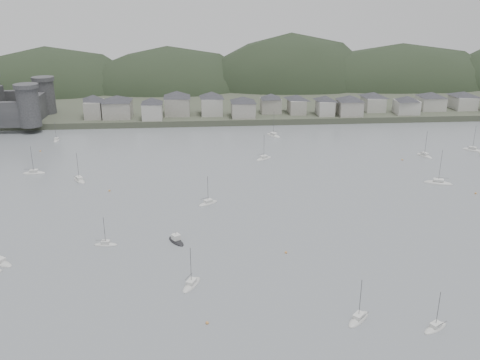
{
  "coord_description": "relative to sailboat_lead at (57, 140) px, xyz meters",
  "views": [
    {
      "loc": [
        -12.76,
        -81.46,
        62.94
      ],
      "look_at": [
        0.0,
        75.0,
        6.0
      ],
      "focal_mm": 38.89,
      "sensor_mm": 36.0,
      "label": 1
    }
  ],
  "objects": [
    {
      "name": "ground",
      "position": [
        76.69,
        -150.0,
        -0.18
      ],
      "size": [
        900.0,
        900.0,
        0.0
      ],
      "primitive_type": "plane",
      "color": "slate",
      "rests_on": "ground"
    },
    {
      "name": "far_shore_land",
      "position": [
        76.69,
        145.0,
        1.32
      ],
      "size": [
        900.0,
        250.0,
        3.0
      ],
      "primitive_type": "cube",
      "color": "#383D2D",
      "rests_on": "ground"
    },
    {
      "name": "forested_ridge",
      "position": [
        81.52,
        119.4,
        -11.47
      ],
      "size": [
        851.55,
        103.94,
        102.57
      ],
      "color": "black",
      "rests_on": "ground"
    },
    {
      "name": "waterfront_town",
      "position": [
        127.27,
        33.34,
        8.48
      ],
      "size": [
        451.48,
        28.46,
        12.92
      ],
      "color": "gray",
      "rests_on": "far_shore_land"
    },
    {
      "name": "sailboat_lead",
      "position": [
        0.0,
        0.0,
        0.0
      ],
      "size": [
        2.23,
        6.64,
        9.06
      ],
      "rotation": [
        0.0,
        0.0,
        6.27
      ],
      "color": "beige",
      "rests_on": "ground"
    },
    {
      "name": "moored_fleet",
      "position": [
        92.82,
        -86.57,
        -0.01
      ],
      "size": [
        227.7,
        179.05,
        13.12
      ],
      "color": "beige",
      "rests_on": "ground"
    },
    {
      "name": "motor_launch_far",
      "position": [
        57.06,
        -105.51,
        0.12
      ],
      "size": [
        5.64,
        7.13,
        3.65
      ],
      "rotation": [
        0.0,
        0.0,
        3.68
      ],
      "color": "black",
      "rests_on": "ground"
    },
    {
      "name": "mooring_buoys",
      "position": [
        72.93,
        -94.48,
        -0.03
      ],
      "size": [
        170.91,
        141.57,
        0.7
      ],
      "color": "#C58541",
      "rests_on": "ground"
    }
  ]
}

